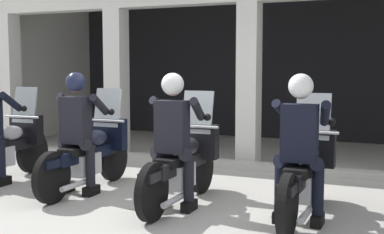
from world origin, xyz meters
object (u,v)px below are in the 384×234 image
Objects in this scene: motorcycle_center at (184,163)px; police_officer_right at (300,136)px; motorcycle_left at (91,153)px; motorcycle_right at (305,172)px; police_officer_left at (77,122)px; motorcycle_far_left at (5,146)px; police_officer_center at (173,129)px.

motorcycle_center is 1.29× the size of police_officer_right.
motorcycle_left is 1.00× the size of motorcycle_center.
motorcycle_center and motorcycle_right have the same top height.
police_officer_left is 2.95m from motorcycle_right.
motorcycle_left is 1.29× the size of police_officer_left.
police_officer_right reaches higher than motorcycle_center.
motorcycle_left is at bearing 179.38° from motorcycle_center.
motorcycle_right is at bearing 10.09° from motorcycle_far_left.
police_officer_right is at bearing -3.75° from motorcycle_left.
motorcycle_far_left is at bearing -176.28° from police_officer_right.
police_officer_left is 1.00× the size of police_officer_right.
motorcycle_right is (2.91, 0.13, -0.44)m from police_officer_left.
motorcycle_left is at bearing -179.52° from police_officer_right.
police_officer_right is at bearing 6.93° from police_officer_center.
motorcycle_center is at bearing 178.72° from police_officer_right.
motorcycle_far_left is 1.00× the size of motorcycle_left.
police_officer_left is at bearing 1.86° from motorcycle_far_left.
motorcycle_right is at bearing 17.92° from police_officer_center.
police_officer_left reaches higher than motorcycle_center.
police_officer_left and police_officer_center have the same top height.
motorcycle_left is 1.29× the size of police_officer_right.
motorcycle_left is (1.45, 0.03, 0.00)m from motorcycle_far_left.
police_officer_right is at bearing 1.78° from police_officer_left.
police_officer_center is at bearing 3.38° from motorcycle_far_left.
police_officer_right reaches higher than motorcycle_right.
motorcycle_left is at bearing 168.72° from police_officer_center.
motorcycle_far_left is 4.40m from police_officer_right.
police_officer_right is (2.91, -0.44, 0.44)m from motorcycle_left.
police_officer_center is 1.55m from motorcycle_right.
motorcycle_center is at bearing 8.91° from motorcycle_far_left.
motorcycle_right is at bearing 7.36° from police_officer_left.
police_officer_left is 2.91m from police_officer_right.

